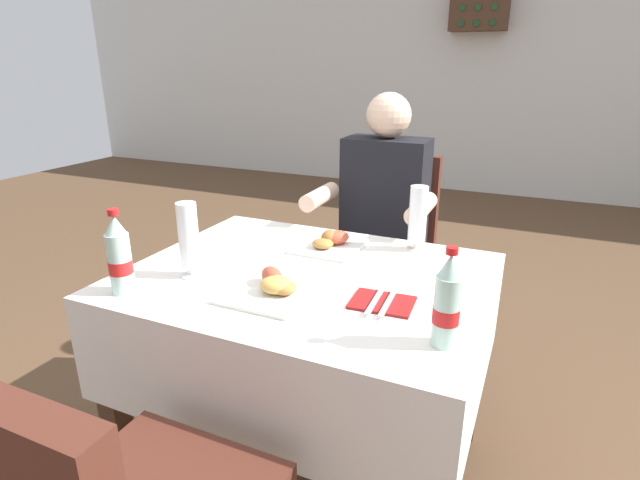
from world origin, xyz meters
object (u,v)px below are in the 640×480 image
Objects in this scene: chair_far_diner_seat at (383,247)px; beer_glass_middle at (189,240)px; main_dining_table at (307,322)px; seated_diner_far at (380,222)px; plate_near_camera at (273,287)px; napkin_cutlery_set at (382,302)px; wall_bottle_rack at (480,8)px; cola_bottle_primary at (447,304)px; plate_far_diner at (330,243)px; cola_bottle_secondary at (119,257)px; beer_glass_left at (418,219)px.

chair_far_diner_seat is 1.09m from beer_glass_middle.
main_dining_table is 0.73m from seated_diner_far.
main_dining_table is 1.15× the size of chair_far_diner_seat.
chair_far_diner_seat is 0.19m from seated_diner_far.
plate_near_camera is (-0.02, -0.17, 0.19)m from main_dining_table.
main_dining_table is at bearing -91.01° from seated_diner_far.
main_dining_table is 0.88× the size of seated_diner_far.
seated_diner_far reaches higher than main_dining_table.
napkin_cutlery_set is 0.34× the size of wall_bottle_rack.
beer_glass_middle is 0.80m from cola_bottle_primary.
wall_bottle_rack reaches higher than main_dining_table.
main_dining_table is 4.68× the size of plate_near_camera.
beer_glass_middle is at bearing 173.99° from cola_bottle_primary.
plate_far_diner is at bearing 135.82° from cola_bottle_primary.
seated_diner_far reaches higher than plate_far_diner.
napkin_cutlery_set is (0.30, 0.07, -0.02)m from plate_near_camera.
wall_bottle_rack reaches higher than napkin_cutlery_set.
plate_near_camera is at bearing 22.15° from cola_bottle_secondary.
beer_glass_middle is 0.96× the size of cola_bottle_primary.
main_dining_table is 0.60m from cola_bottle_primary.
beer_glass_middle is (-0.30, 0.01, 0.09)m from plate_near_camera.
seated_diner_far is 1.15m from cola_bottle_secondary.
plate_far_diner is at bearing 55.08° from cola_bottle_secondary.
seated_diner_far reaches higher than chair_far_diner_seat.
beer_glass_left reaches higher than chair_far_diner_seat.
cola_bottle_primary reaches higher than beer_glass_middle.
beer_glass_middle is 0.94× the size of cola_bottle_secondary.
beer_glass_left reaches higher than main_dining_table.
plate_far_diner is 0.98× the size of beer_glass_left.
seated_diner_far is 5.34× the size of beer_glass_middle.
plate_near_camera is 0.44m from cola_bottle_secondary.
seated_diner_far reaches higher than cola_bottle_secondary.
napkin_cutlery_set reaches higher than main_dining_table.
chair_far_diner_seat is 4.08× the size of plate_near_camera.
chair_far_diner_seat is at bearing 118.55° from beer_glass_left.
seated_diner_far is at bearing 107.94° from napkin_cutlery_set.
cola_bottle_secondary is at bearing -121.43° from beer_glass_middle.
beer_glass_left is 0.97m from cola_bottle_secondary.
beer_glass_middle is (-0.32, -0.16, 0.29)m from main_dining_table.
chair_far_diner_seat is 1.28m from cola_bottle_secondary.
cola_bottle_primary is 0.91m from cola_bottle_secondary.
seated_diner_far is at bearing 123.83° from beer_glass_left.
beer_glass_left is at bearing -56.17° from seated_diner_far.
plate_near_camera reaches higher than main_dining_table.
chair_far_diner_seat is at bearing 72.13° from beer_glass_middle.
main_dining_table is at bearing -90.00° from chair_far_diner_seat.
cola_bottle_secondary reaches higher than beer_glass_middle.
plate_near_camera is (-0.02, -1.00, 0.22)m from chair_far_diner_seat.
plate_near_camera is at bearing -89.97° from plate_far_diner.
wall_bottle_rack is at bearing 91.73° from plate_far_diner.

